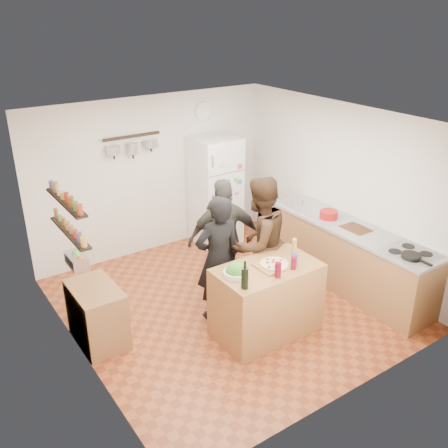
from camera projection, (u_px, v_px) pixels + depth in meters
room_shell at (212, 210)px, 6.57m from camera, size 4.20×4.20×4.20m
prep_island at (266, 300)px, 6.04m from camera, size 1.25×0.72×0.91m
pizza_board at (274, 265)px, 5.87m from camera, size 0.42×0.34×0.02m
pizza at (274, 264)px, 5.86m from camera, size 0.34×0.34×0.02m
salad_bowl at (236, 273)px, 5.66m from camera, size 0.29×0.29×0.06m
wine_bottle at (245, 278)px, 5.38m from camera, size 0.08×0.08×0.25m
wine_glass_near at (278, 270)px, 5.61m from camera, size 0.07×0.07×0.18m
wine_glass_far at (294, 263)px, 5.78m from camera, size 0.06×0.06×0.16m
pepper_mill at (294, 249)px, 6.08m from camera, size 0.06×0.06×0.19m
salt_canister at (294, 260)px, 5.89m from camera, size 0.08×0.08×0.13m
person_left at (218, 259)px, 6.20m from camera, size 0.65×0.46×1.67m
person_center at (259, 243)px, 6.45m from camera, size 0.97×0.80×1.80m
person_back at (225, 239)px, 6.69m from camera, size 1.07×0.75×1.69m
counter_run at (349, 257)px, 7.07m from camera, size 0.63×2.63×0.90m
stove_top at (410, 254)px, 6.16m from camera, size 0.60×0.62×0.02m
skillet at (411, 256)px, 6.04m from camera, size 0.24×0.24×0.05m
sink at (310, 208)px, 7.52m from camera, size 0.50×0.80×0.03m
cutting_board at (356, 229)px, 6.83m from camera, size 0.30×0.40×0.02m
red_bowl at (329, 214)px, 7.13m from camera, size 0.26×0.26×0.11m
fridge at (215, 191)px, 8.23m from camera, size 0.70×0.68×1.80m
wall_clock at (203, 112)px, 7.97m from camera, size 0.30×0.03×0.30m
spice_shelf_lower at (70, 232)px, 5.34m from camera, size 0.12×1.00×0.02m
spice_shelf_upper at (66, 202)px, 5.20m from camera, size 0.12×1.00×0.02m
produce_basket at (77, 260)px, 5.50m from camera, size 0.18×0.35×0.14m
side_table at (97, 314)px, 5.92m from camera, size 0.50×0.80×0.73m
pot_rack at (132, 136)px, 7.33m from camera, size 0.90×0.04×0.04m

